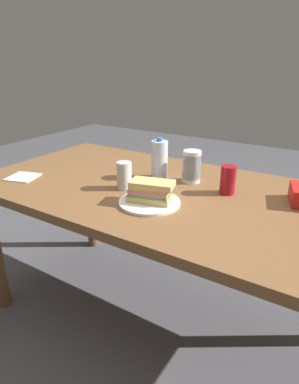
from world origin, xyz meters
The scene contains 9 objects.
ground_plane centered at (0.00, 0.00, 0.00)m, with size 8.00×8.00×0.00m, color #4C4C51.
dining_table centered at (0.00, 0.00, 0.65)m, with size 1.83×0.90×0.73m.
paper_plate centered at (-0.01, -0.17, 0.74)m, with size 0.25×0.25×0.01m, color white.
sandwich centered at (0.00, -0.17, 0.79)m, with size 0.20×0.14×0.08m.
soda_can_red centered at (0.22, 0.10, 0.79)m, with size 0.07×0.07×0.12m, color maroon.
water_bottle_tall centered at (-0.13, 0.12, 0.83)m, with size 0.08×0.08×0.20m.
plastic_cup_stack centered at (0.02, 0.15, 0.81)m, with size 0.08×0.08×0.15m.
soda_can_silver centered at (-0.19, -0.09, 0.79)m, with size 0.07×0.07×0.12m, color silver.
paper_napkin centered at (-0.69, -0.24, 0.74)m, with size 0.13×0.13×0.01m, color white.
Camera 1 is at (0.63, -1.19, 1.27)m, focal length 30.80 mm.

